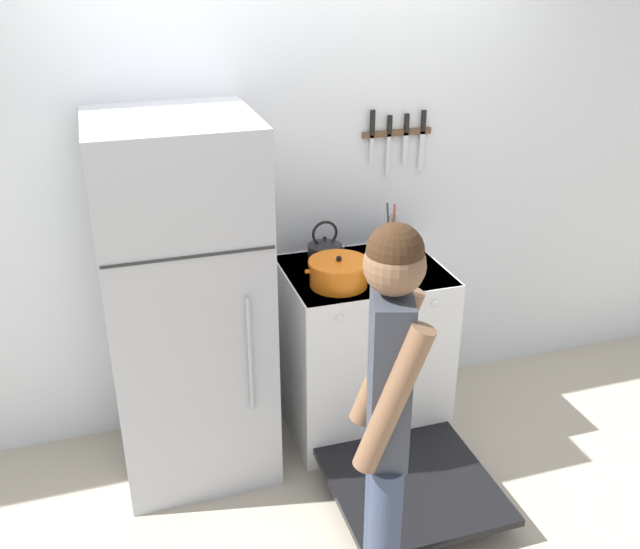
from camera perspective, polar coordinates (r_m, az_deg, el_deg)
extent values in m
plane|color=#B2A893|center=(4.26, -2.16, -9.82)|extent=(14.00, 14.00, 0.00)
cube|color=silver|center=(3.71, -2.60, 6.82)|extent=(10.00, 0.06, 2.55)
cube|color=#B7BABF|center=(3.41, -10.69, -2.37)|extent=(0.72, 0.70, 1.77)
cube|color=#2D2D2D|center=(2.93, -10.35, 1.38)|extent=(0.71, 0.01, 0.01)
cylinder|color=#B2B5BA|center=(3.17, -5.61, -6.46)|extent=(0.02, 0.02, 0.57)
cube|color=white|center=(3.83, 3.37, -5.95)|extent=(0.81, 0.64, 0.93)
cube|color=black|center=(3.62, 3.55, 0.23)|extent=(0.79, 0.63, 0.02)
cube|color=black|center=(3.61, 5.03, -8.36)|extent=(0.71, 0.05, 0.71)
cylinder|color=black|center=(3.45, 1.50, -0.89)|extent=(0.21, 0.21, 0.01)
cylinder|color=black|center=(3.57, 7.00, -0.12)|extent=(0.21, 0.21, 0.01)
cylinder|color=black|center=(3.67, 0.20, 0.77)|extent=(0.21, 0.21, 0.01)
cylinder|color=black|center=(3.79, 5.43, 1.45)|extent=(0.21, 0.21, 0.01)
cylinder|color=silver|center=(3.29, 1.64, -3.56)|extent=(0.04, 0.02, 0.04)
cylinder|color=silver|center=(3.34, 4.26, -3.16)|extent=(0.04, 0.02, 0.04)
cylinder|color=silver|center=(3.40, 6.79, -2.76)|extent=(0.04, 0.02, 0.04)
cylinder|color=silver|center=(3.46, 9.23, -2.37)|extent=(0.04, 0.02, 0.04)
cube|color=black|center=(3.52, 7.37, -16.35)|extent=(0.75, 0.75, 0.04)
cube|color=#99999E|center=(3.79, 3.79, -7.13)|extent=(0.67, 0.35, 0.01)
cylinder|color=orange|center=(3.43, 1.51, -0.02)|extent=(0.28, 0.28, 0.11)
cylinder|color=orange|center=(3.40, 1.52, 0.96)|extent=(0.29, 0.29, 0.02)
sphere|color=black|center=(3.39, 1.52, 1.28)|extent=(0.03, 0.03, 0.03)
cylinder|color=orange|center=(3.37, -0.93, 0.25)|extent=(0.03, 0.02, 0.02)
cylinder|color=orange|center=(3.46, 3.89, 0.88)|extent=(0.03, 0.02, 0.02)
cylinder|color=black|center=(3.65, 0.38, 1.61)|extent=(0.18, 0.18, 0.11)
cone|color=black|center=(3.63, 0.39, 2.59)|extent=(0.17, 0.17, 0.03)
sphere|color=black|center=(3.62, 0.39, 2.93)|extent=(0.02, 0.02, 0.02)
cone|color=black|center=(3.67, 1.62, 1.92)|extent=(0.10, 0.03, 0.08)
torus|color=black|center=(3.61, 0.39, 3.30)|extent=(0.14, 0.01, 0.14)
cylinder|color=#B7BABF|center=(3.78, 5.72, 2.40)|extent=(0.11, 0.11, 0.12)
cylinder|color=#9E7547|center=(3.74, 5.92, 3.34)|extent=(0.01, 0.03, 0.21)
cylinder|color=#232326|center=(3.77, 5.43, 3.32)|extent=(0.02, 0.03, 0.19)
cylinder|color=#B2B5BA|center=(3.76, 5.85, 3.41)|extent=(0.04, 0.02, 0.21)
cylinder|color=#4C4C51|center=(3.75, 5.49, 3.81)|extent=(0.02, 0.04, 0.26)
cylinder|color=#C63D33|center=(3.74, 5.95, 3.71)|extent=(0.02, 0.03, 0.26)
cylinder|color=#38425B|center=(2.90, 4.79, -19.26)|extent=(0.12, 0.12, 0.82)
cube|color=#383D47|center=(2.39, 5.55, -8.24)|extent=(0.19, 0.26, 0.61)
cylinder|color=brown|center=(2.29, 5.85, -9.97)|extent=(0.26, 0.15, 0.54)
cylinder|color=brown|center=(2.50, 5.29, -6.65)|extent=(0.26, 0.15, 0.54)
sphere|color=brown|center=(2.19, 5.99, 0.77)|extent=(0.20, 0.20, 0.20)
sphere|color=#382314|center=(2.18, 6.04, 1.84)|extent=(0.18, 0.18, 0.18)
cube|color=brown|center=(3.79, 6.18, 11.21)|extent=(0.38, 0.02, 0.03)
cube|color=silver|center=(3.75, 4.15, 9.94)|extent=(0.02, 0.00, 0.15)
cube|color=black|center=(3.71, 4.22, 12.02)|extent=(0.02, 0.02, 0.13)
cube|color=silver|center=(3.79, 5.48, 9.45)|extent=(0.02, 0.00, 0.23)
cube|color=black|center=(3.75, 5.60, 11.85)|extent=(0.02, 0.02, 0.10)
cube|color=silver|center=(3.82, 6.84, 9.96)|extent=(0.03, 0.00, 0.17)
cube|color=black|center=(3.79, 6.95, 11.93)|extent=(0.02, 0.02, 0.10)
cube|color=silver|center=(3.87, 8.13, 9.77)|extent=(0.03, 0.00, 0.21)
cube|color=black|center=(3.83, 8.29, 12.08)|extent=(0.02, 0.02, 0.11)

